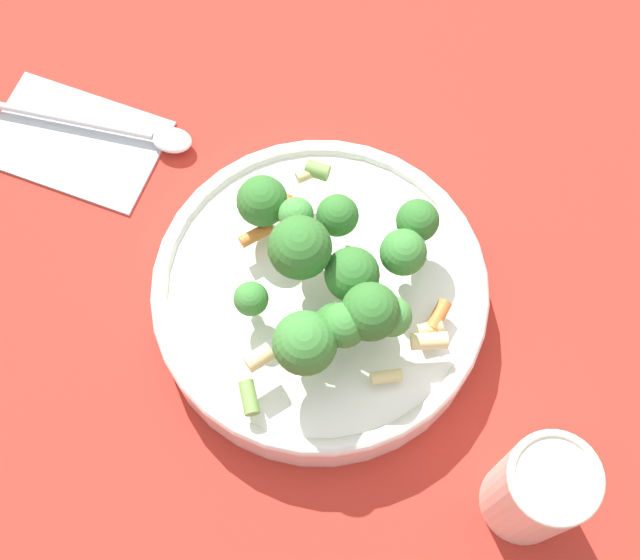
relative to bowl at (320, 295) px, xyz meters
The scene contains 6 objects.
ground_plane 0.03m from the bowl, ahead, with size 3.00×3.00×0.00m, color #B72D23.
bowl is the anchor object (origin of this frame).
pasta_salad 0.07m from the bowl, 59.62° to the left, with size 0.21×0.19×0.08m.
cup 0.23m from the bowl, 61.72° to the left, with size 0.07×0.07×0.11m.
napkin 0.27m from the bowl, 107.74° to the right, with size 0.11×0.16×0.01m.
spoon 0.24m from the bowl, 115.18° to the right, with size 0.03×0.20×0.01m.
Camera 1 is at (0.25, 0.08, 0.70)m, focal length 50.00 mm.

